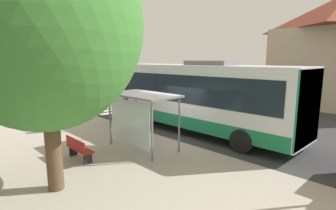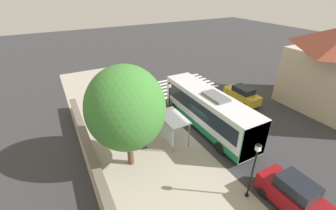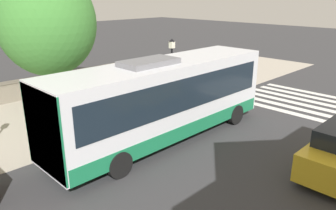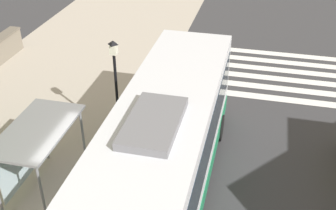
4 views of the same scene
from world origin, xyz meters
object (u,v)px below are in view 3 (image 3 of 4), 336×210
pedestrian (199,92)px  bench (95,97)px  bus (164,98)px  bus_shelter (108,82)px  street_lamp_near (172,69)px  shade_tree (47,23)px

pedestrian → bench: size_ratio=1.08×
bus → pedestrian: (-1.61, 4.42, -0.99)m
bus_shelter → bench: bus_shelter is taller
bus_shelter → pedestrian: (2.33, 4.57, -1.06)m
street_lamp_near → shade_tree: (-5.53, -4.13, 2.37)m
bus → shade_tree: 8.50m
bus_shelter → bench: bearing=164.8°
bus → shade_tree: bearing=-171.6°
bus → bench: (-6.40, 0.52, -1.47)m
bench → street_lamp_near: (4.00, 2.45, 1.93)m
bus_shelter → street_lamp_near: (1.54, 3.12, 0.40)m
bus_shelter → street_lamp_near: 3.50m
pedestrian → street_lamp_near: bearing=-118.5°
shade_tree → pedestrian: bearing=41.5°
pedestrian → shade_tree: 9.26m
bus → shade_tree: size_ratio=1.42×
bench → shade_tree: size_ratio=0.20×
bus_shelter → bus: bearing=2.2°
bus_shelter → shade_tree: size_ratio=0.41×
bus_shelter → shade_tree: shade_tree is taller
street_lamp_near → bus_shelter: bearing=-116.3°
street_lamp_near → bus: bearing=-51.0°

